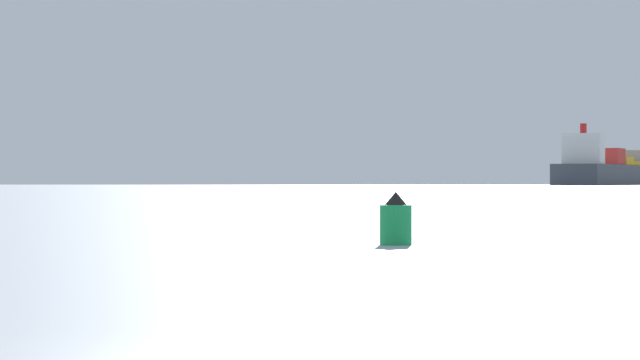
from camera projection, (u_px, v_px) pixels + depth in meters
The scene contains 2 objects.
cargo_ship at pixel (612, 170), 912.15m from camera, with size 100.40×175.65×37.45m.
channel_buoy at pixel (396, 221), 52.39m from camera, with size 1.20×1.20×2.00m.
Camera 1 is at (1.78, -18.55, 2.38)m, focal length 78.89 mm.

